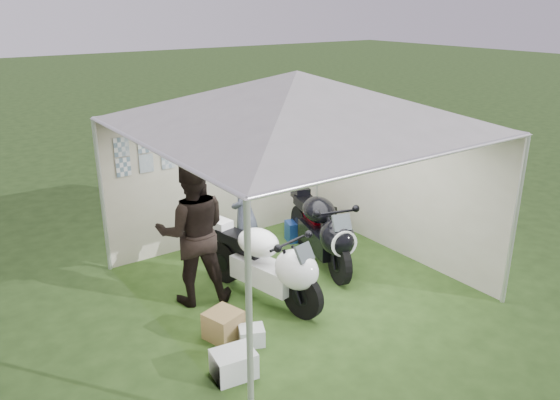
{
  "coord_description": "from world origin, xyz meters",
  "views": [
    {
      "loc": [
        -4.16,
        -5.55,
        3.79
      ],
      "look_at": [
        -0.02,
        0.35,
        1.18
      ],
      "focal_mm": 35.0,
      "sensor_mm": 36.0,
      "label": 1
    }
  ],
  "objects_px": {
    "motorcycle_white": "(267,262)",
    "crate_1": "(223,325)",
    "crate_2": "(252,336)",
    "equipment_box": "(321,220)",
    "motorcycle_black": "(323,229)",
    "person_blue_jacket": "(245,213)",
    "paddock_stand": "(300,230)",
    "crate_0": "(234,364)",
    "canopy_tent": "(295,104)",
    "person_dark_jacket": "(193,232)"
  },
  "relations": [
    {
      "from": "crate_1",
      "to": "person_dark_jacket",
      "type": "bearing_deg",
      "value": 81.74
    },
    {
      "from": "motorcycle_white",
      "to": "crate_2",
      "type": "bearing_deg",
      "value": -146.77
    },
    {
      "from": "paddock_stand",
      "to": "equipment_box",
      "type": "relative_size",
      "value": 0.99
    },
    {
      "from": "motorcycle_black",
      "to": "person_dark_jacket",
      "type": "height_order",
      "value": "person_dark_jacket"
    },
    {
      "from": "canopy_tent",
      "to": "motorcycle_white",
      "type": "relative_size",
      "value": 2.76
    },
    {
      "from": "canopy_tent",
      "to": "crate_0",
      "type": "distance_m",
      "value": 3.26
    },
    {
      "from": "crate_0",
      "to": "person_blue_jacket",
      "type": "bearing_deg",
      "value": 55.53
    },
    {
      "from": "motorcycle_white",
      "to": "person_dark_jacket",
      "type": "xyz_separation_m",
      "value": [
        -0.77,
        0.58,
        0.42
      ]
    },
    {
      "from": "motorcycle_white",
      "to": "person_blue_jacket",
      "type": "bearing_deg",
      "value": 60.37
    },
    {
      "from": "canopy_tent",
      "to": "person_blue_jacket",
      "type": "relative_size",
      "value": 3.39
    },
    {
      "from": "canopy_tent",
      "to": "crate_0",
      "type": "height_order",
      "value": "canopy_tent"
    },
    {
      "from": "motorcycle_white",
      "to": "person_dark_jacket",
      "type": "height_order",
      "value": "person_dark_jacket"
    },
    {
      "from": "equipment_box",
      "to": "paddock_stand",
      "type": "bearing_deg",
      "value": -176.0
    },
    {
      "from": "equipment_box",
      "to": "canopy_tent",
      "type": "bearing_deg",
      "value": -140.68
    },
    {
      "from": "crate_0",
      "to": "motorcycle_white",
      "type": "bearing_deg",
      "value": 43.18
    },
    {
      "from": "motorcycle_white",
      "to": "crate_2",
      "type": "distance_m",
      "value": 1.11
    },
    {
      "from": "person_blue_jacket",
      "to": "paddock_stand",
      "type": "bearing_deg",
      "value": 145.17
    },
    {
      "from": "person_blue_jacket",
      "to": "motorcycle_white",
      "type": "bearing_deg",
      "value": 26.84
    },
    {
      "from": "motorcycle_white",
      "to": "equipment_box",
      "type": "relative_size",
      "value": 4.53
    },
    {
      "from": "crate_2",
      "to": "motorcycle_black",
      "type": "bearing_deg",
      "value": 29.8
    },
    {
      "from": "crate_0",
      "to": "person_dark_jacket",
      "type": "bearing_deg",
      "value": 76.4
    },
    {
      "from": "equipment_box",
      "to": "crate_0",
      "type": "xyz_separation_m",
      "value": [
        -3.23,
        -2.5,
        -0.08
      ]
    },
    {
      "from": "motorcycle_white",
      "to": "motorcycle_black",
      "type": "bearing_deg",
      "value": 6.07
    },
    {
      "from": "person_dark_jacket",
      "to": "crate_2",
      "type": "bearing_deg",
      "value": 115.86
    },
    {
      "from": "equipment_box",
      "to": "crate_2",
      "type": "bearing_deg",
      "value": -142.57
    },
    {
      "from": "person_dark_jacket",
      "to": "crate_0",
      "type": "height_order",
      "value": "person_dark_jacket"
    },
    {
      "from": "motorcycle_black",
      "to": "paddock_stand",
      "type": "xyz_separation_m",
      "value": [
        0.28,
        0.93,
        -0.42
      ]
    },
    {
      "from": "equipment_box",
      "to": "motorcycle_black",
      "type": "bearing_deg",
      "value": -128.16
    },
    {
      "from": "person_dark_jacket",
      "to": "person_blue_jacket",
      "type": "relative_size",
      "value": 1.19
    },
    {
      "from": "paddock_stand",
      "to": "person_dark_jacket",
      "type": "relative_size",
      "value": 0.23
    },
    {
      "from": "person_blue_jacket",
      "to": "equipment_box",
      "type": "bearing_deg",
      "value": 143.22
    },
    {
      "from": "canopy_tent",
      "to": "crate_0",
      "type": "relative_size",
      "value": 12.69
    },
    {
      "from": "motorcycle_white",
      "to": "crate_1",
      "type": "height_order",
      "value": "motorcycle_white"
    },
    {
      "from": "motorcycle_white",
      "to": "crate_0",
      "type": "bearing_deg",
      "value": -149.01
    },
    {
      "from": "canopy_tent",
      "to": "paddock_stand",
      "type": "distance_m",
      "value": 2.86
    },
    {
      "from": "equipment_box",
      "to": "crate_2",
      "type": "distance_m",
      "value": 3.48
    },
    {
      "from": "canopy_tent",
      "to": "crate_1",
      "type": "height_order",
      "value": "canopy_tent"
    },
    {
      "from": "canopy_tent",
      "to": "paddock_stand",
      "type": "relative_size",
      "value": 12.56
    },
    {
      "from": "motorcycle_white",
      "to": "equipment_box",
      "type": "distance_m",
      "value": 2.5
    },
    {
      "from": "person_dark_jacket",
      "to": "crate_1",
      "type": "bearing_deg",
      "value": 104.88
    },
    {
      "from": "person_blue_jacket",
      "to": "person_dark_jacket",
      "type": "bearing_deg",
      "value": -19.91
    },
    {
      "from": "motorcycle_white",
      "to": "paddock_stand",
      "type": "bearing_deg",
      "value": 28.78
    },
    {
      "from": "person_blue_jacket",
      "to": "crate_0",
      "type": "distance_m",
      "value": 2.8
    },
    {
      "from": "motorcycle_black",
      "to": "crate_1",
      "type": "relative_size",
      "value": 5.53
    },
    {
      "from": "person_dark_jacket",
      "to": "crate_1",
      "type": "xyz_separation_m",
      "value": [
        -0.14,
        -1.0,
        -0.82
      ]
    },
    {
      "from": "crate_0",
      "to": "crate_1",
      "type": "xyz_separation_m",
      "value": [
        0.26,
        0.69,
        0.02
      ]
    },
    {
      "from": "crate_1",
      "to": "crate_2",
      "type": "xyz_separation_m",
      "value": [
        0.21,
        -0.31,
        -0.06
      ]
    },
    {
      "from": "paddock_stand",
      "to": "crate_0",
      "type": "relative_size",
      "value": 1.01
    },
    {
      "from": "motorcycle_black",
      "to": "crate_2",
      "type": "bearing_deg",
      "value": -133.8
    },
    {
      "from": "person_blue_jacket",
      "to": "crate_2",
      "type": "distance_m",
      "value": 2.25
    }
  ]
}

